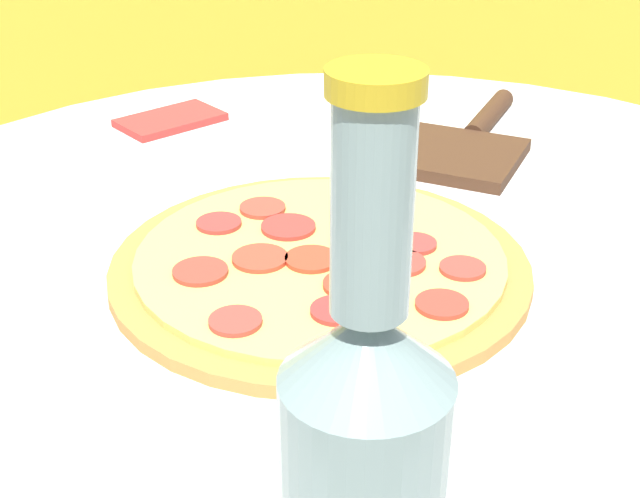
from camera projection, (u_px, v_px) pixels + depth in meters
name	position (u px, v px, depth m)	size (l,w,h in m)	color
table	(368.00, 425.00, 0.76)	(0.96, 0.96, 0.68)	silver
pizza	(320.00, 263.00, 0.66)	(0.31, 0.31, 0.02)	#B77F3D
beer_bottle	(364.00, 484.00, 0.33)	(0.06, 0.06, 0.26)	gray
pizza_paddle	(465.00, 144.00, 0.88)	(0.19, 0.25, 0.02)	#422819
napkin	(171.00, 120.00, 0.95)	(0.12, 0.11, 0.01)	red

